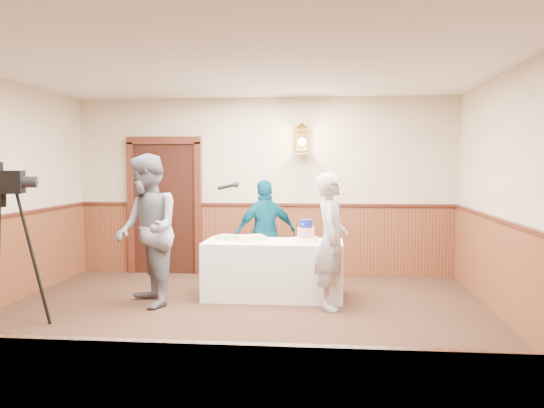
{
  "coord_description": "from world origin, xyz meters",
  "views": [
    {
      "loc": [
        1.02,
        -5.53,
        1.76
      ],
      "look_at": [
        0.3,
        1.7,
        1.25
      ],
      "focal_mm": 38.0,
      "sensor_mm": 36.0,
      "label": 1
    }
  ],
  "objects_px": {
    "sheet_cake_green": "(227,237)",
    "interviewer": "(147,230)",
    "baker": "(331,241)",
    "tv_camera_rig": "(5,257)",
    "sheet_cake_yellow": "(251,238)",
    "assistant_p": "(266,234)",
    "tiered_cake": "(306,233)",
    "display_table": "(274,269)"
  },
  "relations": [
    {
      "from": "sheet_cake_green",
      "to": "interviewer",
      "type": "bearing_deg",
      "value": -142.29
    },
    {
      "from": "baker",
      "to": "tv_camera_rig",
      "type": "bearing_deg",
      "value": 110.55
    },
    {
      "from": "sheet_cake_yellow",
      "to": "assistant_p",
      "type": "xyz_separation_m",
      "value": [
        0.12,
        0.69,
        -0.02
      ]
    },
    {
      "from": "sheet_cake_green",
      "to": "tv_camera_rig",
      "type": "height_order",
      "value": "tv_camera_rig"
    },
    {
      "from": "interviewer",
      "to": "baker",
      "type": "xyz_separation_m",
      "value": [
        2.26,
        0.11,
        -0.12
      ]
    },
    {
      "from": "tiered_cake",
      "to": "interviewer",
      "type": "relative_size",
      "value": 0.16
    },
    {
      "from": "display_table",
      "to": "tiered_cake",
      "type": "distance_m",
      "value": 0.65
    },
    {
      "from": "display_table",
      "to": "tiered_cake",
      "type": "xyz_separation_m",
      "value": [
        0.42,
        -0.03,
        0.49
      ]
    },
    {
      "from": "display_table",
      "to": "tv_camera_rig",
      "type": "distance_m",
      "value": 3.21
    },
    {
      "from": "tiered_cake",
      "to": "interviewer",
      "type": "distance_m",
      "value": 2.01
    },
    {
      "from": "sheet_cake_green",
      "to": "tv_camera_rig",
      "type": "relative_size",
      "value": 0.16
    },
    {
      "from": "baker",
      "to": "sheet_cake_yellow",
      "type": "bearing_deg",
      "value": 68.93
    },
    {
      "from": "sheet_cake_green",
      "to": "display_table",
      "type": "bearing_deg",
      "value": -8.55
    },
    {
      "from": "sheet_cake_green",
      "to": "tiered_cake",
      "type": "bearing_deg",
      "value": -6.76
    },
    {
      "from": "sheet_cake_yellow",
      "to": "sheet_cake_green",
      "type": "height_order",
      "value": "sheet_cake_yellow"
    },
    {
      "from": "interviewer",
      "to": "assistant_p",
      "type": "height_order",
      "value": "interviewer"
    },
    {
      "from": "baker",
      "to": "assistant_p",
      "type": "height_order",
      "value": "baker"
    },
    {
      "from": "display_table",
      "to": "sheet_cake_green",
      "type": "height_order",
      "value": "sheet_cake_green"
    },
    {
      "from": "sheet_cake_yellow",
      "to": "baker",
      "type": "xyz_separation_m",
      "value": [
        1.05,
        -0.46,
        0.04
      ]
    },
    {
      "from": "assistant_p",
      "to": "sheet_cake_green",
      "type": "bearing_deg",
      "value": 28.64
    },
    {
      "from": "assistant_p",
      "to": "tiered_cake",
      "type": "bearing_deg",
      "value": 106.96
    },
    {
      "from": "tiered_cake",
      "to": "sheet_cake_yellow",
      "type": "bearing_deg",
      "value": 178.67
    },
    {
      "from": "interviewer",
      "to": "tiered_cake",
      "type": "bearing_deg",
      "value": 75.01
    },
    {
      "from": "baker",
      "to": "display_table",
      "type": "bearing_deg",
      "value": 60.28
    },
    {
      "from": "tiered_cake",
      "to": "tv_camera_rig",
      "type": "distance_m",
      "value": 3.55
    },
    {
      "from": "sheet_cake_green",
      "to": "baker",
      "type": "height_order",
      "value": "baker"
    },
    {
      "from": "sheet_cake_yellow",
      "to": "sheet_cake_green",
      "type": "relative_size",
      "value": 1.35
    },
    {
      "from": "tiered_cake",
      "to": "sheet_cake_green",
      "type": "relative_size",
      "value": 1.15
    },
    {
      "from": "tv_camera_rig",
      "to": "display_table",
      "type": "bearing_deg",
      "value": 15.78
    },
    {
      "from": "sheet_cake_yellow",
      "to": "baker",
      "type": "distance_m",
      "value": 1.15
    },
    {
      "from": "display_table",
      "to": "tv_camera_rig",
      "type": "relative_size",
      "value": 1.07
    },
    {
      "from": "tv_camera_rig",
      "to": "baker",
      "type": "bearing_deg",
      "value": 3.41
    },
    {
      "from": "tv_camera_rig",
      "to": "sheet_cake_yellow",
      "type": "bearing_deg",
      "value": 18.51
    },
    {
      "from": "sheet_cake_yellow",
      "to": "assistant_p",
      "type": "relative_size",
      "value": 0.23
    },
    {
      "from": "assistant_p",
      "to": "baker",
      "type": "bearing_deg",
      "value": 105.3
    },
    {
      "from": "tv_camera_rig",
      "to": "tiered_cake",
      "type": "bearing_deg",
      "value": 11.9
    },
    {
      "from": "sheet_cake_green",
      "to": "baker",
      "type": "relative_size",
      "value": 0.16
    },
    {
      "from": "tiered_cake",
      "to": "interviewer",
      "type": "xyz_separation_m",
      "value": [
        -1.93,
        -0.56,
        0.08
      ]
    },
    {
      "from": "sheet_cake_green",
      "to": "baker",
      "type": "distance_m",
      "value": 1.49
    },
    {
      "from": "display_table",
      "to": "baker",
      "type": "relative_size",
      "value": 1.09
    },
    {
      "from": "interviewer",
      "to": "assistant_p",
      "type": "relative_size",
      "value": 1.23
    },
    {
      "from": "sheet_cake_green",
      "to": "interviewer",
      "type": "xyz_separation_m",
      "value": [
        -0.88,
        -0.68,
        0.16
      ]
    }
  ]
}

